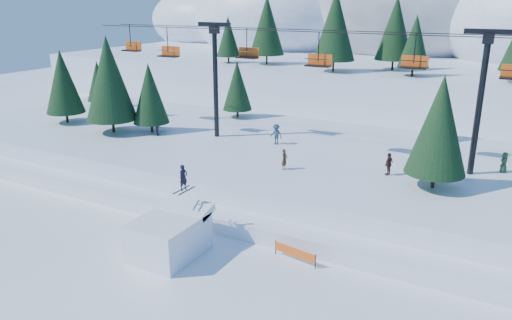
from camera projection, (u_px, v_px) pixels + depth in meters
The scene contains 10 objects.
ground at pixel (179, 272), 28.13m from camera, with size 160.00×160.00×0.00m, color white.
mid_shelf at pixel (305, 163), 42.79m from camera, with size 70.00×22.00×2.50m, color white.
berm at pixel (248, 212), 34.65m from camera, with size 70.00×6.00×1.10m, color white.
mountain_ridge at pixel (403, 29), 88.79m from camera, with size 119.00×60.00×26.46m.
jump_kicker at pixel (170, 235), 29.71m from camera, with size 3.46×4.71×5.25m.
chairlift at pixel (317, 69), 40.03m from camera, with size 46.00×3.21×10.28m.
conifer_stand at pixel (334, 103), 39.68m from camera, with size 59.58×16.21×9.09m.
distant_skiers at pixel (300, 143), 41.16m from camera, with size 30.04×7.84×1.81m.
banner_near at pixel (295, 253), 29.13m from camera, with size 2.82×0.54×0.90m.
banner_far at pixel (424, 262), 28.06m from camera, with size 2.81×0.58×0.90m.
Camera 1 is at (15.73, -19.72, 14.62)m, focal length 35.00 mm.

